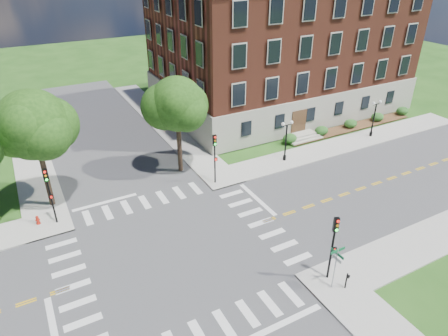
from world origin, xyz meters
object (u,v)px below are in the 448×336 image
street_sign_pole (336,261)px  push_button_post (347,280)px  traffic_signal_nw (49,189)px  fire_hydrant (38,220)px  twin_lamp_east (374,116)px  traffic_signal_se (333,241)px  traffic_signal_ne (215,153)px  twin_lamp_west (286,139)px

street_sign_pole → push_button_post: street_sign_pole is taller
traffic_signal_nw → street_sign_pole: 21.31m
push_button_post → fire_hydrant: bearing=134.8°
traffic_signal_nw → twin_lamp_east: bearing=0.5°
traffic_signal_se → twin_lamp_east: size_ratio=1.13×
traffic_signal_nw → street_sign_pole: bearing=-47.1°
street_sign_pole → traffic_signal_ne: bearing=92.4°
fire_hydrant → traffic_signal_se: bearing=-43.5°
twin_lamp_east → traffic_signal_se: bearing=-142.4°
push_button_post → street_sign_pole: bearing=144.5°
traffic_signal_nw → traffic_signal_se: bearing=-45.0°
traffic_signal_se → traffic_signal_nw: bearing=135.0°
twin_lamp_west → fire_hydrant: 23.56m
street_sign_pole → push_button_post: 1.73m
twin_lamp_east → traffic_signal_ne: bearing=-177.8°
twin_lamp_west → twin_lamp_east: size_ratio=1.00×
traffic_signal_ne → twin_lamp_east: traffic_signal_ne is taller
push_button_post → fire_hydrant: 23.38m
traffic_signal_nw → street_sign_pole: traffic_signal_nw is taller
twin_lamp_west → push_button_post: 17.76m
traffic_signal_ne → fire_hydrant: (-15.16, 0.96, -2.72)m
traffic_signal_ne → traffic_signal_nw: 13.85m
traffic_signal_ne → traffic_signal_se: bearing=-86.1°
twin_lamp_west → push_button_post: size_ratio=3.53×
traffic_signal_se → traffic_signal_ne: (-0.97, 14.34, 0.00)m
traffic_signal_ne → push_button_post: (1.33, -15.61, -2.39)m
traffic_signal_se → twin_lamp_west: (7.34, 14.97, -0.66)m
traffic_signal_se → traffic_signal_ne: bearing=93.9°
twin_lamp_west → fire_hydrant: bearing=179.2°
push_button_post → traffic_signal_ne: bearing=94.9°
twin_lamp_east → street_sign_pole: 25.52m
traffic_signal_ne → twin_lamp_west: traffic_signal_ne is taller
twin_lamp_east → fire_hydrant: (-35.76, 0.19, -2.06)m
traffic_signal_nw → push_button_post: (15.17, -16.10, -2.39)m
traffic_signal_ne → traffic_signal_nw: same height
twin_lamp_east → street_sign_pole: bearing=-141.5°
fire_hydrant → street_sign_pole: bearing=-45.5°
street_sign_pole → push_button_post: size_ratio=2.58×
traffic_signal_ne → street_sign_pole: traffic_signal_ne is taller
traffic_signal_se → traffic_signal_ne: same height
twin_lamp_east → push_button_post: size_ratio=3.53×
traffic_signal_nw → twin_lamp_east: size_ratio=1.13×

